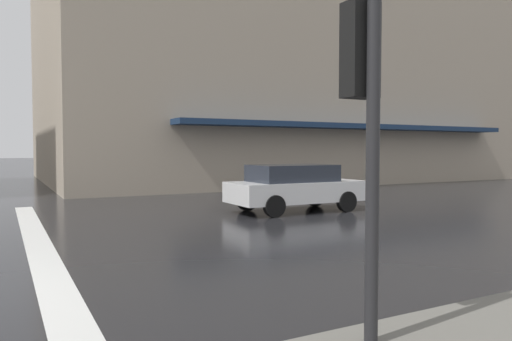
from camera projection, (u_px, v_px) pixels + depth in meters
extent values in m
cube|color=silver|center=(37.00, 241.00, 9.72)|extent=(13.00, 0.50, 0.01)
cube|color=tan|center=(266.00, 38.00, 32.06)|extent=(18.36, 27.61, 18.66)
cube|color=#192D4C|center=(362.00, 127.00, 23.72)|extent=(1.20, 19.32, 0.24)
cylinder|color=#232326|center=(373.00, 173.00, 4.18)|extent=(0.12, 0.12, 3.03)
cube|color=black|center=(360.00, 51.00, 4.29)|extent=(0.22, 0.30, 0.85)
sphere|color=red|center=(352.00, 22.00, 4.39)|extent=(0.17, 0.17, 0.17)
sphere|color=orange|center=(351.00, 53.00, 4.40)|extent=(0.17, 0.17, 0.17)
sphere|color=green|center=(351.00, 84.00, 4.41)|extent=(0.17, 0.17, 0.17)
cube|color=silver|center=(296.00, 191.00, 14.42)|extent=(1.75, 4.10, 0.60)
cube|color=#232833|center=(292.00, 173.00, 14.32)|extent=(1.54, 2.46, 0.50)
cylinder|color=black|center=(315.00, 197.00, 15.75)|extent=(0.20, 0.62, 0.62)
cylinder|color=black|center=(347.00, 202.00, 14.29)|extent=(0.20, 0.62, 0.62)
cylinder|color=black|center=(247.00, 201.00, 14.57)|extent=(0.20, 0.62, 0.62)
cylinder|color=black|center=(274.00, 206.00, 13.12)|extent=(0.20, 0.62, 0.62)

